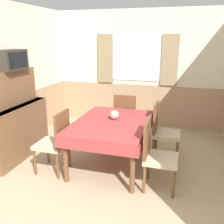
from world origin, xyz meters
TOP-DOWN VIEW (x-y plane):
  - wall_back at (-0.00, 3.89)m, footprint 4.22×0.09m
  - wall_left at (-1.94, 1.93)m, footprint 0.05×4.27m
  - dining_table at (0.00, 1.78)m, footprint 1.15×1.57m
  - chair_right_near at (0.75, 1.32)m, footprint 0.44×0.44m
  - chair_head_window at (0.00, 2.74)m, footprint 0.44×0.44m
  - chair_right_far at (0.75, 2.25)m, footprint 0.44×0.44m
  - chair_left_near at (-0.75, 1.32)m, footprint 0.44×0.44m
  - sideboard at (-1.68, 1.59)m, footprint 0.46×1.36m
  - tv at (-1.67, 1.68)m, footprint 0.29×0.53m
  - vase at (0.01, 1.88)m, footprint 0.15×0.15m

SIDE VIEW (x-z plane):
  - chair_right_near at x=0.75m, z-range 0.03..1.00m
  - chair_head_window at x=0.00m, z-range 0.03..1.00m
  - chair_right_far at x=0.75m, z-range 0.03..1.00m
  - chair_left_near at x=-0.75m, z-range 0.03..1.00m
  - sideboard at x=-1.68m, z-range -0.11..1.38m
  - dining_table at x=0.00m, z-range 0.27..1.01m
  - vase at x=0.01m, z-range 0.74..0.89m
  - wall_left at x=-1.94m, z-range 0.00..2.60m
  - wall_back at x=0.00m, z-range 0.01..2.61m
  - tv at x=-1.67m, z-range 1.49..1.82m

